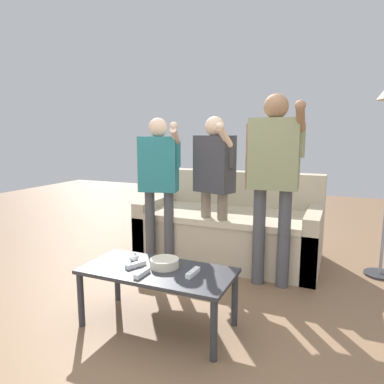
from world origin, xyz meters
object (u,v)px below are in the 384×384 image
player_left (159,175)px  player_right (274,168)px  couch (231,229)px  coffee_table (157,277)px  game_remote_wand_far (193,272)px  game_remote_wand_spare (142,273)px  snack_bowl (165,263)px  game_remote_nunchuk (134,258)px  game_remote_wand_near (136,265)px  player_center (214,176)px

player_left → player_right: 1.09m
couch → coffee_table: 1.54m
game_remote_wand_far → game_remote_wand_spare: (-0.30, -0.14, 0.00)m
player_right → game_remote_wand_spare: size_ratio=11.09×
snack_bowl → game_remote_nunchuk: 0.26m
coffee_table → game_remote_wand_near: size_ratio=6.93×
coffee_table → player_left: bearing=117.7°
game_remote_nunchuk → player_left: bearing=107.4°
couch → player_right: size_ratio=1.12×
coffee_table → game_remote_wand_near: (-0.16, -0.02, 0.07)m
player_left → player_center: size_ratio=0.99×
couch → game_remote_nunchuk: 1.49m
couch → coffee_table: couch is taller
player_right → game_remote_wand_near: size_ratio=10.97×
player_right → game_remote_wand_near: (-0.74, -0.99, -0.60)m
couch → game_remote_wand_far: 1.54m
snack_bowl → player_left: size_ratio=0.13×
player_center → player_left: bearing=-165.1°
game_remote_wand_near → game_remote_wand_far: 0.42m
snack_bowl → game_remote_nunchuk: bearing=175.8°
player_center → player_right: bearing=-13.7°
player_center → game_remote_wand_near: 1.25m
player_left → player_right: player_right is taller
coffee_table → player_right: 1.31m
game_remote_wand_near → player_center: bearing=82.0°
game_remote_nunchuk → game_remote_wand_spare: bearing=-47.0°
couch → game_remote_wand_far: (0.21, -1.53, 0.11)m
game_remote_wand_spare → snack_bowl: bearing=69.4°
game_remote_nunchuk → player_center: (0.23, 1.04, 0.49)m
player_center → game_remote_wand_far: player_center is taller
coffee_table → game_remote_wand_near: bearing=-173.9°
coffee_table → game_remote_nunchuk: 0.25m
couch → game_remote_wand_far: size_ratio=11.79×
game_remote_wand_near → player_right: bearing=53.4°
coffee_table → game_remote_wand_near: 0.17m
coffee_table → player_center: (0.00, 1.11, 0.57)m
player_left → player_center: (0.51, 0.14, 0.01)m
game_remote_nunchuk → game_remote_wand_near: (0.07, -0.09, -0.01)m
game_remote_nunchuk → player_center: size_ratio=0.06×
game_remote_nunchuk → couch: bearing=79.3°
game_remote_wand_far → player_left: bearing=128.4°
player_left → player_right: (1.09, -0.00, 0.11)m
coffee_table → game_remote_wand_far: size_ratio=6.64×
couch → game_remote_nunchuk: (-0.28, -1.46, 0.12)m
player_right → game_remote_wand_far: bearing=-108.4°
snack_bowl → game_remote_wand_near: snack_bowl is taller
game_remote_nunchuk → player_left: size_ratio=0.06×
couch → game_remote_wand_near: size_ratio=12.30×
player_left → coffee_table: bearing=-62.3°
couch → coffee_table: size_ratio=1.78×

